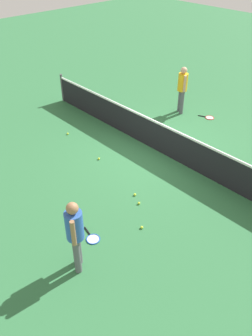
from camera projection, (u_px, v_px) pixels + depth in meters
ground_plane at (157, 150)px, 10.60m from camera, size 40.00×40.00×0.00m
court_net at (158, 136)px, 10.31m from camera, size 10.09×0.09×1.07m
player_near_side at (75, 231)px, 6.44m from camera, size 0.48×0.48×1.70m
player_far_side at (182, 86)px, 12.15m from camera, size 0.49×0.47×1.70m
tennis_racket_near_player at (93, 238)px, 7.63m from camera, size 0.60×0.37×0.03m
tennis_racket_far_player at (209, 118)px, 12.36m from camera, size 0.60×0.41×0.03m
tennis_ball_near_player at (142, 227)px, 7.88m from camera, size 0.07×0.07×0.07m
tennis_ball_by_net at (68, 134)px, 11.37m from camera, size 0.07×0.07×0.07m
tennis_ball_baseline at (135, 195)px, 8.83m from camera, size 0.07×0.07×0.07m
tennis_ball_stray_left at (99, 159)px, 10.17m from camera, size 0.07×0.07×0.07m
tennis_ball_stray_right at (139, 203)px, 8.56m from camera, size 0.07×0.07×0.07m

